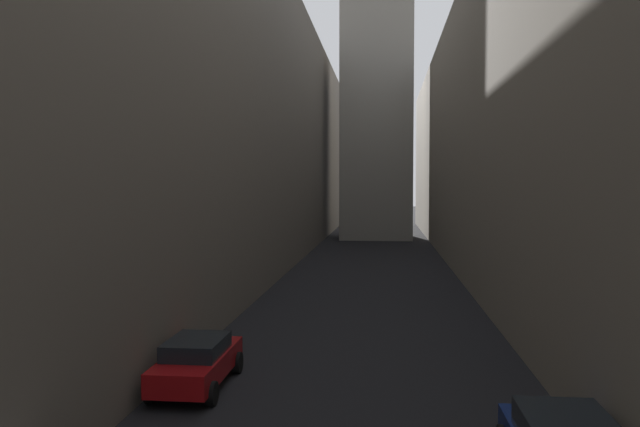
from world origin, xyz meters
name	(u,v)px	position (x,y,z in m)	size (l,w,h in m)	color
ground_plane	(369,279)	(0.00, 48.00, 0.00)	(264.00, 264.00, 0.00)	black
building_block_left	(183,121)	(-12.42, 50.00, 10.04)	(13.84, 108.00, 20.07)	#60594F
building_block_right	(575,131)	(12.66, 50.00, 9.13)	(14.32, 108.00, 18.25)	#756B5B
parked_car_left_far	(197,361)	(-4.40, 26.88, 0.76)	(1.87, 4.24, 1.43)	maroon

